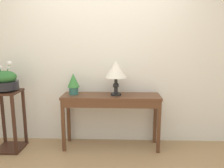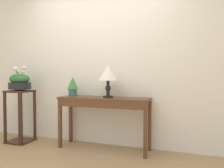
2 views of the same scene
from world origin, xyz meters
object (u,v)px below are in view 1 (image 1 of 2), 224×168
(potted_plant_on_console, at_px, (73,83))
(planter_bowl_wide, at_px, (5,81))
(console_table, at_px, (111,103))
(table_lamp, at_px, (116,71))
(pedestal_stand_left, at_px, (8,120))

(potted_plant_on_console, relative_size, planter_bowl_wide, 0.75)
(potted_plant_on_console, bearing_deg, console_table, -4.68)
(console_table, height_order, planter_bowl_wide, planter_bowl_wide)
(table_lamp, bearing_deg, pedestal_stand_left, -175.25)
(table_lamp, height_order, planter_bowl_wide, planter_bowl_wide)
(potted_plant_on_console, xyz_separation_m, planter_bowl_wide, (-0.90, -0.14, 0.05))
(pedestal_stand_left, distance_m, planter_bowl_wide, 0.57)
(console_table, distance_m, pedestal_stand_left, 1.45)
(potted_plant_on_console, distance_m, pedestal_stand_left, 1.05)
(console_table, xyz_separation_m, table_lamp, (0.07, 0.02, 0.45))
(planter_bowl_wide, bearing_deg, potted_plant_on_console, 9.06)
(table_lamp, relative_size, planter_bowl_wide, 1.19)
(console_table, distance_m, planter_bowl_wide, 1.47)
(console_table, height_order, pedestal_stand_left, pedestal_stand_left)
(console_table, bearing_deg, planter_bowl_wide, -175.99)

